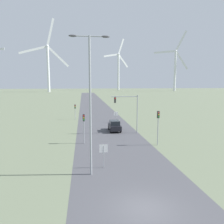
# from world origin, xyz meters

# --- Properties ---
(ground_plane) EXTENTS (600.00, 600.00, 0.00)m
(ground_plane) POSITION_xyz_m (0.00, 0.00, 0.00)
(ground_plane) COLOR #667056
(road_surface) EXTENTS (10.00, 240.00, 0.01)m
(road_surface) POSITION_xyz_m (0.00, 48.00, 0.00)
(road_surface) COLOR #47474C
(road_surface) RESTS_ON ground
(streetlamp) EXTENTS (3.38, 0.32, 12.04)m
(streetlamp) POSITION_xyz_m (-3.28, 5.85, 7.37)
(streetlamp) COLOR #93999E
(streetlamp) RESTS_ON ground
(stop_sign_near) EXTENTS (0.81, 0.07, 2.33)m
(stop_sign_near) POSITION_xyz_m (-2.03, 7.24, 1.62)
(stop_sign_near) COLOR #93999E
(stop_sign_near) RESTS_ON ground
(stop_sign_far) EXTENTS (0.81, 0.07, 2.29)m
(stop_sign_far) POSITION_xyz_m (2.69, 30.58, 1.60)
(stop_sign_far) COLOR #93999E
(stop_sign_far) RESTS_ON ground
(traffic_light_post_near_left) EXTENTS (0.28, 0.34, 3.98)m
(traffic_light_post_near_left) POSITION_xyz_m (-3.84, 16.05, 2.92)
(traffic_light_post_near_left) COLOR #93999E
(traffic_light_post_near_left) RESTS_ON ground
(traffic_light_post_near_right) EXTENTS (0.28, 0.33, 4.51)m
(traffic_light_post_near_right) POSITION_xyz_m (5.73, 14.00, 3.29)
(traffic_light_post_near_right) COLOR #93999E
(traffic_light_post_near_right) RESTS_ON ground
(traffic_light_post_mid_left) EXTENTS (0.28, 0.33, 3.37)m
(traffic_light_post_mid_left) POSITION_xyz_m (-5.67, 35.75, 2.47)
(traffic_light_post_mid_left) COLOR #93999E
(traffic_light_post_mid_left) RESTS_ON ground
(traffic_light_mast_overhead) EXTENTS (4.35, 0.35, 6.22)m
(traffic_light_mast_overhead) POSITION_xyz_m (3.31, 21.24, 4.41)
(traffic_light_mast_overhead) COLOR #93999E
(traffic_light_mast_overhead) RESTS_ON ground
(car_approaching) EXTENTS (1.88, 4.10, 1.83)m
(car_approaching) POSITION_xyz_m (1.33, 23.13, 0.91)
(car_approaching) COLOR black
(car_approaching) RESTS_ON ground
(wind_turbine_left) EXTENTS (41.08, 8.78, 63.35)m
(wind_turbine_left) POSITION_xyz_m (-33.81, 187.56, 25.66)
(wind_turbine_left) COLOR silver
(wind_turbine_left) RESTS_ON ground
(wind_turbine_center) EXTENTS (28.97, 9.77, 56.79)m
(wind_turbine_center) POSITION_xyz_m (35.89, 232.12, 24.73)
(wind_turbine_center) COLOR silver
(wind_turbine_center) RESTS_ON ground
(wind_turbine_right) EXTENTS (32.81, 8.26, 58.27)m
(wind_turbine_right) POSITION_xyz_m (86.94, 196.47, 24.89)
(wind_turbine_right) COLOR silver
(wind_turbine_right) RESTS_ON ground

